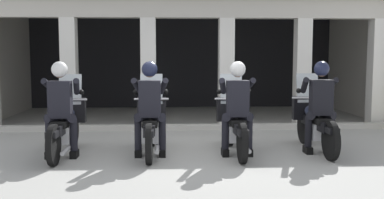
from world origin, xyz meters
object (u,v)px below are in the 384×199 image
object	(u,v)px
motorcycle_far_left	(65,125)
motorcycle_center_left	(151,124)
police_officer_center_right	(237,100)
motorcycle_far_right	(314,122)
police_officer_center_left	(150,101)
police_officer_far_left	(61,101)
motorcycle_center_right	(235,124)
police_officer_far_right	(320,99)

from	to	relation	value
motorcycle_far_left	motorcycle_center_left	bearing A→B (deg)	6.26
police_officer_center_right	motorcycle_far_right	distance (m)	1.57
police_officer_center_left	motorcycle_center_left	bearing A→B (deg)	86.47
police_officer_far_left	police_officer_center_left	bearing A→B (deg)	6.26
motorcycle_center_right	police_officer_far_right	world-z (taller)	police_officer_far_right
motorcycle_far_right	police_officer_center_left	bearing A→B (deg)	-172.01
motorcycle_far_right	police_officer_center_right	bearing A→B (deg)	-163.84
police_officer_center_left	police_officer_far_right	bearing A→B (deg)	-1.49
motorcycle_far_left	motorcycle_far_right	xyz separation A→B (m)	(4.35, 0.11, 0.00)
motorcycle_center_right	police_officer_far_right	distance (m)	1.52
police_officer_center_left	police_officer_far_left	bearing A→B (deg)	177.47
police_officer_center_left	motorcycle_far_right	bearing A→B (deg)	4.07
police_officer_center_left	police_officer_center_right	xyz separation A→B (m)	(1.45, -0.03, 0.00)
motorcycle_center_left	police_officer_center_right	size ratio (longest dim) A/B	1.29
police_officer_far_left	motorcycle_far_right	world-z (taller)	police_officer_far_left
police_officer_far_left	police_officer_center_right	bearing A→B (deg)	5.31
police_officer_far_left	police_officer_far_right	size ratio (longest dim) A/B	1.00
police_officer_center_left	motorcycle_center_right	world-z (taller)	police_officer_center_left
police_officer_far_left	motorcycle_far_right	bearing A→B (deg)	10.67
police_officer_far_right	motorcycle_center_right	bearing A→B (deg)	174.18
police_officer_center_left	police_officer_center_right	world-z (taller)	same
motorcycle_far_left	police_officer_far_left	xyz separation A→B (m)	(-0.00, -0.28, 0.44)
motorcycle_far_left	police_officer_center_right	xyz separation A→B (m)	(2.90, -0.29, 0.44)
police_officer_far_left	police_officer_center_right	distance (m)	2.90
motorcycle_center_left	police_officer_center_left	size ratio (longest dim) A/B	1.29
police_officer_center_left	police_officer_center_right	distance (m)	1.45
police_officer_far_right	motorcycle_far_left	bearing A→B (deg)	178.34
motorcycle_center_right	motorcycle_far_right	bearing A→B (deg)	11.53
motorcycle_far_left	police_officer_center_left	bearing A→B (deg)	-4.84
motorcycle_center_left	police_officer_center_left	world-z (taller)	police_officer_center_left
police_officer_far_left	motorcycle_center_right	distance (m)	2.95
police_officer_far_left	police_officer_far_right	xyz separation A→B (m)	(4.35, 0.11, 0.00)
police_officer_far_left	motorcycle_center_right	xyz separation A→B (m)	(2.90, 0.27, -0.44)
police_officer_far_left	motorcycle_center_right	world-z (taller)	police_officer_far_left
police_officer_far_left	motorcycle_far_left	bearing A→B (deg)	95.27
police_officer_center_right	motorcycle_center_right	bearing A→B (deg)	96.57
police_officer_far_left	police_officer_far_right	world-z (taller)	same
motorcycle_center_left	police_officer_center_right	bearing A→B (deg)	-15.46
motorcycle_center_right	police_officer_center_right	world-z (taller)	police_officer_center_right
police_officer_center_left	motorcycle_far_right	distance (m)	2.96
police_officer_center_left	police_officer_far_right	size ratio (longest dim) A/B	1.00
motorcycle_far_left	motorcycle_center_left	world-z (taller)	same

